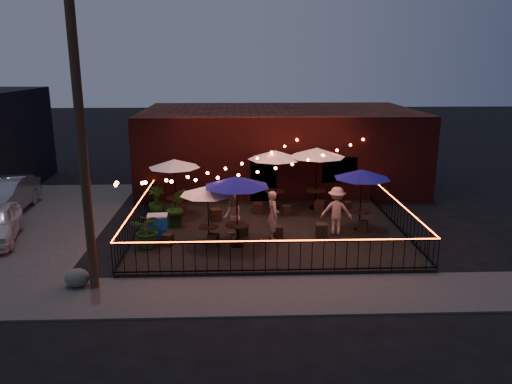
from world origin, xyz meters
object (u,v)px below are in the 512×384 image
utility_pole (83,154)px  cafe_table_5 (317,153)px  cafe_table_2 (237,182)px  cafe_table_4 (362,175)px  cafe_table_3 (275,156)px  cooler (158,227)px  cafe_table_1 (174,164)px  boulder (77,278)px  cafe_table_0 (208,191)px

utility_pole → cafe_table_5: (7.63, 7.40, -1.39)m
cafe_table_2 → cafe_table_4: (4.71, 1.59, -0.14)m
cafe_table_3 → cooler: size_ratio=2.74×
cafe_table_3 → cafe_table_4: cafe_table_3 is taller
cafe_table_4 → cafe_table_5: 3.17m
cafe_table_1 → cooler: bearing=-95.4°
cooler → cafe_table_5: bearing=25.7°
boulder → cafe_table_1: bearing=72.4°
cafe_table_5 → boulder: (-8.14, -7.34, -2.30)m
utility_pole → cafe_table_5: bearing=44.1°
cafe_table_4 → cooler: bearing=-173.5°
cafe_table_3 → cooler: bearing=-140.3°
cafe_table_0 → cafe_table_2: bearing=-10.6°
cafe_table_3 → cafe_table_2: bearing=-110.1°
utility_pole → cafe_table_4: utility_pole is taller
cooler → boulder: 4.04m
cafe_table_1 → cafe_table_3: (4.22, 0.68, 0.20)m
cafe_table_2 → cafe_table_4: bearing=18.7°
cafe_table_3 → cafe_table_4: bearing=-43.3°
cafe_table_5 → cooler: size_ratio=2.85×
cafe_table_1 → cafe_table_3: cafe_table_3 is taller
cafe_table_5 → boulder: bearing=-138.0°
cafe_table_4 → boulder: cafe_table_4 is taller
cafe_table_3 → cafe_table_0: bearing=-121.7°
cafe_table_2 → cafe_table_4: 4.97m
cafe_table_1 → cafe_table_2: (2.59, -3.80, 0.13)m
utility_pole → cooler: 5.14m
cafe_table_5 → utility_pole: bearing=-135.9°
cafe_table_0 → cooler: size_ratio=2.55×
cafe_table_0 → cafe_table_2: 1.08m
cafe_table_3 → cafe_table_5: size_ratio=0.96×
cafe_table_0 → cafe_table_4: cafe_table_4 is taller
cooler → boulder: bearing=-121.9°
cooler → cafe_table_4: bearing=1.5°
cafe_table_0 → cafe_table_1: (-1.58, 3.61, 0.22)m
cafe_table_2 → cooler: bearing=165.7°
cafe_table_1 → utility_pole: bearing=-103.4°
cafe_table_1 → cafe_table_3: size_ratio=0.91×
cafe_table_0 → cooler: bearing=163.8°
utility_pole → boulder: size_ratio=10.02×
cafe_table_1 → cafe_table_5: (6.03, 0.68, 0.30)m
cafe_table_5 → cooler: bearing=-149.3°
utility_pole → cafe_table_0: utility_pole is taller
cafe_table_0 → cafe_table_3: size_ratio=0.93×
utility_pole → cafe_table_5: size_ratio=2.97×
cafe_table_0 → boulder: bearing=-140.4°
cafe_table_1 → cooler: size_ratio=2.51×
cafe_table_4 → cafe_table_5: (-1.26, 2.89, 0.30)m
cafe_table_0 → utility_pole: bearing=-135.6°
cafe_table_5 → cafe_table_1: bearing=-173.6°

